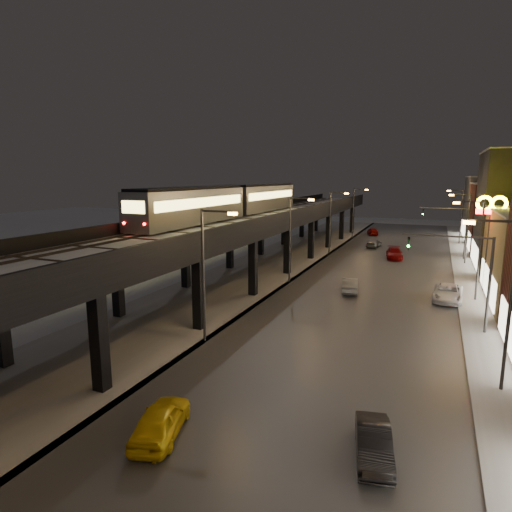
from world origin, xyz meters
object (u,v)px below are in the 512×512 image
(subway_train, at_px, (233,201))
(car_onc_dark, at_px, (448,294))
(car_onc_silver, at_px, (374,444))
(car_onc_white, at_px, (394,254))
(car_far_white, at_px, (373,232))
(car_taxi, at_px, (161,421))
(car_mid_dark, at_px, (374,244))
(car_near_white, at_px, (350,285))

(subway_train, bearing_deg, car_onc_dark, -9.13)
(car_onc_silver, bearing_deg, car_onc_white, 82.34)
(car_far_white, bearing_deg, car_onc_white, 87.30)
(car_onc_white, bearing_deg, car_far_white, 96.93)
(car_taxi, bearing_deg, car_onc_silver, 177.34)
(car_taxi, height_order, car_mid_dark, car_taxi)
(car_near_white, bearing_deg, car_onc_white, -107.06)
(car_far_white, relative_size, car_onc_dark, 0.79)
(subway_train, distance_m, car_onc_white, 24.15)
(car_mid_dark, height_order, car_onc_white, car_onc_white)
(car_onc_dark, xyz_separation_m, car_onc_white, (-6.40, 19.32, 0.00))
(car_far_white, xyz_separation_m, car_onc_white, (6.17, -23.63, 0.03))
(car_onc_silver, bearing_deg, car_taxi, -178.48)
(car_onc_silver, bearing_deg, car_onc_dark, 71.06)
(car_far_white, xyz_separation_m, car_onc_dark, (12.57, -42.95, 0.03))
(car_near_white, bearing_deg, car_onc_dark, 171.93)
(car_taxi, xyz_separation_m, car_near_white, (3.00, 26.80, -0.03))
(car_near_white, xyz_separation_m, car_onc_white, (2.31, 19.67, 0.04))
(car_taxi, distance_m, car_onc_white, 46.77)
(car_onc_silver, relative_size, car_onc_white, 0.76)
(car_taxi, xyz_separation_m, car_far_white, (-0.86, 70.09, -0.02))
(car_far_white, bearing_deg, car_mid_dark, 81.26)
(car_near_white, bearing_deg, car_onc_silver, 92.46)
(car_taxi, height_order, car_onc_white, car_onc_white)
(car_far_white, distance_m, car_onc_white, 24.42)
(car_taxi, bearing_deg, car_far_white, -105.41)
(car_taxi, distance_m, car_near_white, 26.97)
(subway_train, xyz_separation_m, car_taxi, (11.48, -30.88, -7.64))
(car_mid_dark, height_order, car_onc_silver, car_onc_silver)
(car_near_white, bearing_deg, subway_train, -26.08)
(car_near_white, distance_m, car_mid_dark, 28.52)
(car_near_white, xyz_separation_m, car_onc_silver, (5.63, -24.74, -0.05))
(car_taxi, bearing_deg, car_onc_dark, -129.44)
(subway_train, distance_m, car_taxi, 33.82)
(subway_train, distance_m, car_onc_dark, 24.70)
(car_taxi, distance_m, car_mid_dark, 55.29)
(car_mid_dark, distance_m, car_onc_white, 9.65)
(car_mid_dark, relative_size, car_onc_silver, 1.12)
(subway_train, height_order, car_onc_white, subway_train)
(car_mid_dark, xyz_separation_m, car_onc_white, (3.93, -8.81, 0.11))
(subway_train, relative_size, car_onc_white, 7.09)
(car_taxi, height_order, car_onc_silver, car_taxi)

